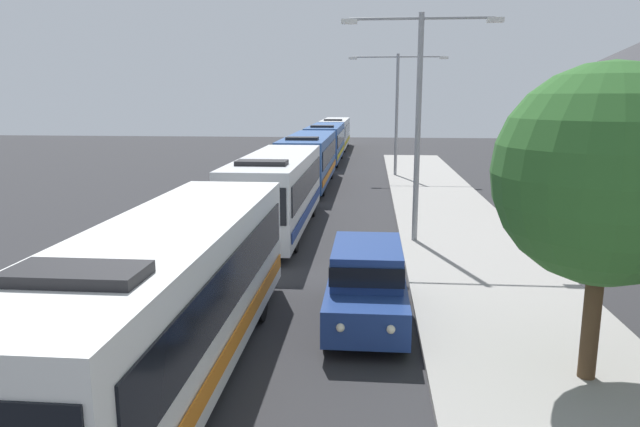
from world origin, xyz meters
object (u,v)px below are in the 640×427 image
object	(u,v)px
bus_rear	(335,133)
streetlamp_mid	(419,105)
bus_fourth_in_line	(326,142)
bus_lead	(170,295)
roadside_tree	(606,175)
bus_second_in_line	(277,190)
bus_middle	(309,158)
streetlamp_far	(397,101)
white_suv	(367,280)

from	to	relation	value
bus_rear	streetlamp_mid	size ratio (longest dim) A/B	1.50
bus_fourth_in_line	streetlamp_mid	xyz separation A→B (m)	(5.40, -26.67, 3.38)
streetlamp_mid	bus_lead	bearing A→B (deg)	-116.26
bus_fourth_in_line	roadside_tree	distance (m)	38.07
bus_lead	streetlamp_mid	size ratio (longest dim) A/B	1.37
bus_second_in_line	streetlamp_mid	size ratio (longest dim) A/B	1.32
bus_middle	streetlamp_far	xyz separation A→B (m)	(5.40, 4.50, 3.39)
bus_second_in_line	roadside_tree	world-z (taller)	roadside_tree
streetlamp_far	roadside_tree	xyz separation A→B (m)	(2.48, -28.77, -1.08)
bus_lead	bus_second_in_line	xyz separation A→B (m)	(-0.00, 12.66, -0.00)
bus_fourth_in_line	bus_rear	distance (m)	12.68
bus_rear	roadside_tree	xyz separation A→B (m)	(7.88, -49.86, 2.31)
bus_middle	streetlamp_far	size ratio (longest dim) A/B	1.44
bus_fourth_in_line	roadside_tree	xyz separation A→B (m)	(7.88, -37.17, 2.31)
bus_second_in_line	roadside_tree	bearing A→B (deg)	-57.16
bus_lead	bus_middle	xyz separation A→B (m)	(0.00, 24.71, 0.00)
white_suv	roadside_tree	bearing A→B (deg)	-33.66
bus_second_in_line	bus_rear	bearing A→B (deg)	90.00
bus_middle	streetlamp_far	world-z (taller)	streetlamp_far
white_suv	roadside_tree	world-z (taller)	roadside_tree
bus_fourth_in_line	streetlamp_far	world-z (taller)	streetlamp_far
streetlamp_far	bus_lead	bearing A→B (deg)	-100.47
bus_lead	bus_middle	world-z (taller)	same
streetlamp_mid	bus_second_in_line	bearing A→B (deg)	162.37
bus_middle	streetlamp_far	bearing A→B (deg)	39.82
bus_second_in_line	bus_middle	bearing A→B (deg)	90.00
streetlamp_mid	roadside_tree	distance (m)	10.84
roadside_tree	bus_middle	bearing A→B (deg)	107.99
bus_rear	streetlamp_far	bearing A→B (deg)	-75.64
bus_second_in_line	bus_fourth_in_line	xyz separation A→B (m)	(0.00, 24.96, 0.00)
bus_fourth_in_line	bus_rear	size ratio (longest dim) A/B	0.94
bus_second_in_line	bus_fourth_in_line	world-z (taller)	same
bus_lead	bus_middle	size ratio (longest dim) A/B	0.96
bus_rear	streetlamp_mid	distance (m)	39.87
bus_lead	bus_second_in_line	world-z (taller)	same
bus_middle	bus_rear	xyz separation A→B (m)	(0.00, 25.59, 0.00)
bus_rear	streetlamp_far	xyz separation A→B (m)	(5.40, -21.09, 3.39)
bus_lead	bus_rear	size ratio (longest dim) A/B	0.91
bus_lead	bus_fourth_in_line	distance (m)	37.62
bus_fourth_in_line	roadside_tree	size ratio (longest dim) A/B	1.93
bus_lead	bus_rear	bearing A→B (deg)	90.00
white_suv	streetlamp_far	size ratio (longest dim) A/B	0.59
bus_lead	streetlamp_far	xyz separation A→B (m)	(5.40, 29.21, 3.40)
bus_rear	streetlamp_far	world-z (taller)	streetlamp_far
bus_second_in_line	white_suv	size ratio (longest dim) A/B	2.25
bus_middle	bus_fourth_in_line	world-z (taller)	same
streetlamp_far	roadside_tree	size ratio (longest dim) A/B	1.36
bus_fourth_in_line	white_suv	bearing A→B (deg)	-83.86
bus_lead	streetlamp_far	size ratio (longest dim) A/B	1.38
bus_lead	white_suv	bearing A→B (deg)	41.14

